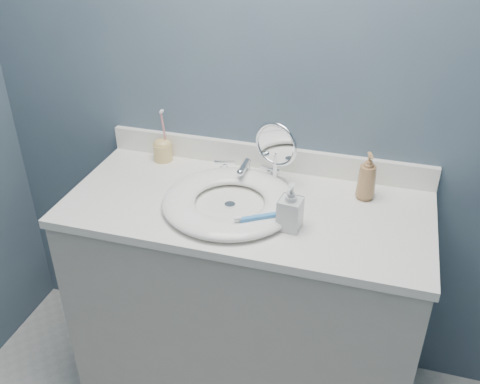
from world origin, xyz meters
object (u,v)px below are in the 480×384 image
at_px(soap_bottle_clear, 290,207).
at_px(toothbrush_holder, 163,149).
at_px(soap_bottle_amber, 367,176).
at_px(makeup_mirror, 276,152).

relative_size(soap_bottle_clear, toothbrush_holder, 0.75).
bearing_deg(soap_bottle_amber, toothbrush_holder, 157.68).
bearing_deg(makeup_mirror, soap_bottle_amber, 18.43).
bearing_deg(soap_bottle_amber, soap_bottle_clear, -147.84).
xyz_separation_m(soap_bottle_clear, toothbrush_holder, (-0.56, 0.31, -0.03)).
height_order(makeup_mirror, soap_bottle_clear, makeup_mirror).
bearing_deg(toothbrush_holder, soap_bottle_amber, -4.77).
relative_size(soap_bottle_amber, soap_bottle_clear, 1.09).
height_order(makeup_mirror, toothbrush_holder, makeup_mirror).
height_order(soap_bottle_amber, toothbrush_holder, toothbrush_holder).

